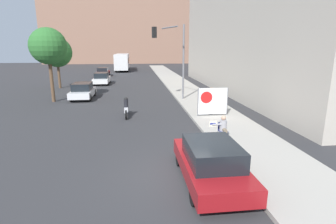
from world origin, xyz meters
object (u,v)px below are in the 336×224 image
(parked_car_curbside, at_px, (211,162))
(car_on_road_nearest, at_px, (83,91))
(car_on_road_midblock, at_px, (102,78))
(car_on_road_distant, at_px, (103,72))
(motorcycle_on_road, at_px, (126,108))
(street_tree_midblock, at_px, (57,52))
(seated_protester, at_px, (223,128))
(pedestrian_behind, at_px, (211,101))
(street_tree_near_curb, at_px, (48,46))
(protest_banner, at_px, (212,101))
(city_bus_on_road, at_px, (122,61))
(traffic_light_pole, at_px, (174,50))

(parked_car_curbside, height_order, car_on_road_nearest, car_on_road_nearest)
(car_on_road_midblock, relative_size, car_on_road_distant, 0.98)
(motorcycle_on_road, bearing_deg, car_on_road_nearest, 120.74)
(street_tree_midblock, bearing_deg, car_on_road_distant, 75.34)
(seated_protester, distance_m, pedestrian_behind, 5.22)
(street_tree_midblock, bearing_deg, seated_protester, -57.32)
(seated_protester, xyz_separation_m, street_tree_near_curb, (-11.07, 11.66, 3.78))
(parked_car_curbside, relative_size, street_tree_near_curb, 0.71)
(seated_protester, distance_m, protest_banner, 4.84)
(seated_protester, relative_size, car_on_road_midblock, 0.27)
(pedestrian_behind, height_order, car_on_road_distant, pedestrian_behind)
(seated_protester, relative_size, street_tree_midblock, 0.22)
(protest_banner, relative_size, city_bus_on_road, 0.17)
(traffic_light_pole, distance_m, car_on_road_distant, 23.97)
(car_on_road_distant, xyz_separation_m, street_tree_near_curb, (-1.71, -21.06, 3.89))
(city_bus_on_road, xyz_separation_m, motorcycle_on_road, (2.02, -37.93, -1.36))
(city_bus_on_road, bearing_deg, protest_banner, -79.00)
(car_on_road_nearest, bearing_deg, car_on_road_distant, 91.57)
(seated_protester, distance_m, city_bus_on_road, 44.33)
(protest_banner, height_order, city_bus_on_road, city_bus_on_road)
(street_tree_near_curb, bearing_deg, pedestrian_behind, -28.61)
(street_tree_near_curb, xyz_separation_m, street_tree_midblock, (-1.66, 8.20, -0.58))
(protest_banner, distance_m, motorcycle_on_road, 5.71)
(protest_banner, height_order, car_on_road_distant, protest_banner)
(seated_protester, xyz_separation_m, traffic_light_pole, (-0.87, 10.60, 3.50))
(car_on_road_nearest, relative_size, car_on_road_midblock, 0.94)
(car_on_road_midblock, height_order, street_tree_midblock, street_tree_midblock)
(pedestrian_behind, height_order, city_bus_on_road, city_bus_on_road)
(car_on_road_distant, relative_size, street_tree_midblock, 0.81)
(city_bus_on_road, bearing_deg, car_on_road_midblock, -94.38)
(car_on_road_midblock, bearing_deg, traffic_light_pole, -58.45)
(seated_protester, height_order, car_on_road_midblock, car_on_road_midblock)
(car_on_road_nearest, height_order, street_tree_near_curb, street_tree_near_curb)
(pedestrian_behind, bearing_deg, protest_banner, -54.25)
(traffic_light_pole, bearing_deg, motorcycle_on_road, -129.19)
(traffic_light_pole, relative_size, motorcycle_on_road, 2.79)
(traffic_light_pole, relative_size, street_tree_midblock, 1.09)
(car_on_road_nearest, xyz_separation_m, street_tree_near_curb, (-2.25, -1.11, 3.88))
(protest_banner, xyz_separation_m, traffic_light_pole, (-1.73, 5.84, 3.20))
(seated_protester, height_order, parked_car_curbside, parked_car_curbside)
(street_tree_midblock, bearing_deg, car_on_road_nearest, -61.08)
(seated_protester, height_order, car_on_road_nearest, car_on_road_nearest)
(car_on_road_nearest, xyz_separation_m, car_on_road_distant, (-0.55, 19.95, -0.01))
(car_on_road_midblock, height_order, car_on_road_distant, car_on_road_midblock)
(city_bus_on_road, distance_m, street_tree_midblock, 24.78)
(car_on_road_nearest, distance_m, car_on_road_midblock, 10.02)
(traffic_light_pole, height_order, car_on_road_distant, traffic_light_pole)
(street_tree_near_curb, relative_size, street_tree_midblock, 1.07)
(car_on_road_nearest, bearing_deg, street_tree_midblock, 118.92)
(traffic_light_pole, distance_m, city_bus_on_road, 33.81)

